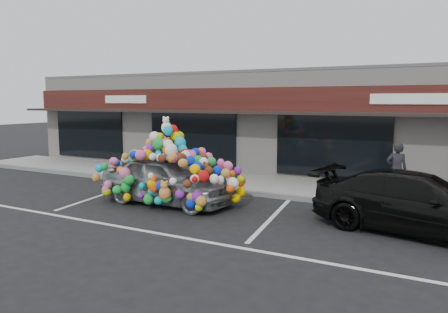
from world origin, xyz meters
The scene contains 10 objects.
ground centered at (0.00, 0.00, 0.00)m, with size 90.00×90.00×0.00m, color black.
shop_building centered at (0.00, 8.44, 2.16)m, with size 24.00×7.20×4.31m.
sidewalk centered at (0.00, 4.00, 0.07)m, with size 26.00×3.00×0.15m, color gray.
kerb centered at (0.00, 2.50, 0.07)m, with size 26.00×0.18×0.16m, color slate.
parking_stripe_left centered at (-3.20, 0.20, 0.00)m, with size 0.12×4.40×0.01m, color silver.
parking_stripe_mid centered at (2.80, 0.20, 0.00)m, with size 0.12×4.40×0.01m, color silver.
lane_line centered at (2.00, -2.30, 0.00)m, with size 14.00×0.12×0.01m, color silver.
toy_car centered at (-0.59, 0.26, 0.89)m, with size 3.07×4.56×2.63m.
black_sedan centered at (6.29, 0.62, 0.71)m, with size 4.89×1.99×1.42m, color black.
pedestrian_a centered at (5.44, 3.75, 1.00)m, with size 0.62×0.41×1.69m, color black.
Camera 1 is at (7.00, -10.30, 3.10)m, focal length 35.00 mm.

